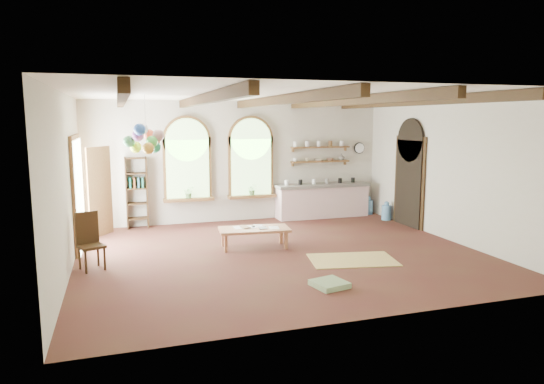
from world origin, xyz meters
name	(u,v)px	position (x,y,z in m)	size (l,w,h in m)	color
floor	(281,253)	(0.00, 0.00, 0.00)	(8.00, 8.00, 0.00)	#4E2D20
ceiling_beams	(281,100)	(0.00, 0.00, 3.10)	(6.20, 6.80, 0.18)	#392512
window_left	(187,162)	(-1.40, 3.43, 1.63)	(1.30, 0.28, 2.20)	brown
window_right	(251,160)	(0.30, 3.43, 1.63)	(1.30, 0.28, 2.20)	brown
left_doorway	(78,194)	(-3.95, 1.80, 1.15)	(0.10, 1.90, 2.50)	brown
right_doorway	(409,183)	(3.95, 1.50, 1.10)	(0.10, 1.30, 2.40)	black
kitchen_counter	(322,200)	(2.30, 3.20, 0.48)	(2.68, 0.62, 0.94)	silver
wall_shelf_lower	(320,161)	(2.30, 3.38, 1.55)	(1.70, 0.24, 0.04)	brown
wall_shelf_upper	(320,147)	(2.30, 3.38, 1.95)	(1.70, 0.24, 0.04)	brown
wall_clock	(359,148)	(3.55, 3.45, 1.90)	(0.32, 0.32, 0.04)	black
bookshelf	(137,193)	(-2.70, 3.32, 0.90)	(0.53, 0.32, 1.80)	#392512
coffee_table	(254,230)	(-0.40, 0.60, 0.38)	(1.55, 0.84, 0.42)	tan
side_chair	(91,253)	(-3.65, 0.04, 0.30)	(0.54, 0.54, 1.05)	#392512
floor_mat	(353,260)	(1.17, -0.89, 0.01)	(1.65, 1.02, 0.02)	#D7B46B
floor_cushion	(330,284)	(0.12, -2.13, 0.04)	(0.51, 0.51, 0.09)	gray
water_jug_a	(368,206)	(3.75, 3.20, 0.23)	(0.27, 0.27, 0.53)	#5D96C8
water_jug_b	(386,212)	(3.82, 2.30, 0.22)	(0.27, 0.27, 0.51)	#5D96C8
balloon_cluster	(146,139)	(-2.56, 0.80, 2.33)	(0.79, 0.88, 1.15)	white
table_book	(242,228)	(-0.65, 0.68, 0.43)	(0.16, 0.23, 0.02)	olive
tablet	(263,228)	(-0.23, 0.55, 0.43)	(0.17, 0.25, 0.01)	black
potted_plant_left	(189,192)	(-1.40, 3.32, 0.85)	(0.27, 0.23, 0.30)	#598C4C
potted_plant_right	(252,190)	(0.30, 3.32, 0.85)	(0.27, 0.23, 0.30)	#598C4C
shelf_cup_a	(295,160)	(1.55, 3.38, 1.62)	(0.12, 0.10, 0.10)	white
shelf_cup_b	(307,159)	(1.90, 3.38, 1.62)	(0.10, 0.10, 0.09)	beige
shelf_bowl_a	(319,160)	(2.25, 3.38, 1.60)	(0.22, 0.22, 0.05)	beige
shelf_bowl_b	(330,159)	(2.60, 3.38, 1.60)	(0.20, 0.20, 0.06)	#8C664C
shelf_vase	(341,157)	(2.95, 3.38, 1.67)	(0.18, 0.18, 0.19)	slate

